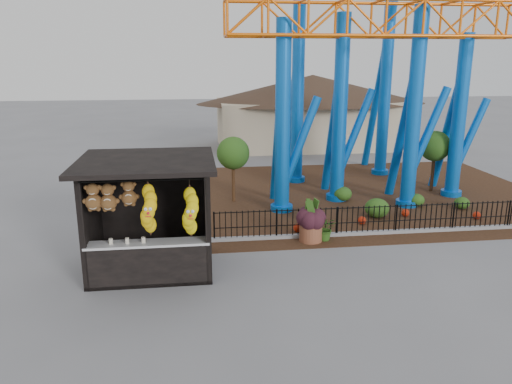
{
  "coord_description": "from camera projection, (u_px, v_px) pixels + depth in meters",
  "views": [
    {
      "loc": [
        -1.8,
        -11.91,
        5.65
      ],
      "look_at": [
        -0.06,
        1.5,
        2.0
      ],
      "focal_mm": 35.0,
      "sensor_mm": 36.0,
      "label": 1
    }
  ],
  "objects": [
    {
      "name": "prize_booth",
      "position": [
        149.0,
        219.0,
        13.22
      ],
      "size": [
        3.5,
        3.4,
        3.12
      ],
      "color": "black",
      "rests_on": "ground"
    },
    {
      "name": "pavilion",
      "position": [
        312.0,
        99.0,
        32.2
      ],
      "size": [
        15.0,
        15.0,
        4.8
      ],
      "color": "#BFAD8C",
      "rests_on": "ground"
    },
    {
      "name": "landscaping",
      "position": [
        373.0,
        205.0,
        18.71
      ],
      "size": [
        7.25,
        3.96,
        0.7
      ],
      "color": "#284D16",
      "rests_on": "mulch_bed"
    },
    {
      "name": "picket_fence",
      "position": [
        399.0,
        219.0,
        16.45
      ],
      "size": [
        12.2,
        0.06,
        1.0
      ],
      "primitive_type": null,
      "color": "black",
      "rests_on": "ground"
    },
    {
      "name": "roller_coaster",
      "position": [
        363.0,
        37.0,
        19.94
      ],
      "size": [
        11.0,
        6.37,
        10.82
      ],
      "color": "blue",
      "rests_on": "ground"
    },
    {
      "name": "mulch_bed",
      "position": [
        331.0,
        195.0,
        21.25
      ],
      "size": [
        18.0,
        12.0,
        0.02
      ],
      "primitive_type": "cube",
      "color": "#331E11",
      "rests_on": "ground"
    },
    {
      "name": "potted_plant",
      "position": [
        325.0,
        228.0,
        15.87
      ],
      "size": [
        0.85,
        0.79,
        0.79
      ],
      "primitive_type": "imported",
      "rotation": [
        0.0,
        0.0,
        -0.27
      ],
      "color": "#1D5C1B",
      "rests_on": "ground"
    },
    {
      "name": "ground",
      "position": [
        266.0,
        280.0,
        13.1
      ],
      "size": [
        120.0,
        120.0,
        0.0
      ],
      "primitive_type": "plane",
      "color": "slate",
      "rests_on": "ground"
    },
    {
      "name": "curb",
      "position": [
        372.0,
        233.0,
        16.45
      ],
      "size": [
        18.0,
        0.18,
        0.12
      ],
      "primitive_type": "cube",
      "color": "gray",
      "rests_on": "ground"
    },
    {
      "name": "terracotta_planter",
      "position": [
        311.0,
        231.0,
        15.8
      ],
      "size": [
        0.9,
        0.9,
        0.65
      ],
      "primitive_type": "cylinder",
      "rotation": [
        0.0,
        0.0,
        -0.3
      ],
      "color": "brown",
      "rests_on": "ground"
    },
    {
      "name": "planter_foliage",
      "position": [
        311.0,
        212.0,
        15.63
      ],
      "size": [
        0.7,
        0.7,
        0.64
      ],
      "primitive_type": "ellipsoid",
      "color": "black",
      "rests_on": "terracotta_planter"
    }
  ]
}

